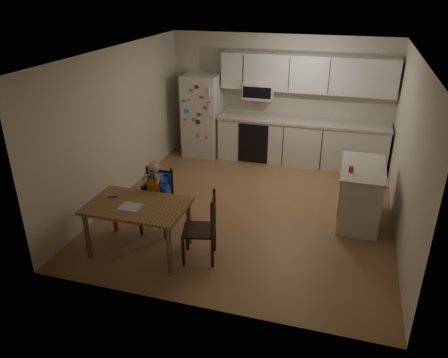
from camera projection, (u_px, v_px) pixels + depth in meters
room at (258, 127)px, 7.11m from camera, size 4.52×5.01×2.51m
refrigerator at (202, 115)px, 9.14m from camera, size 0.72×0.70×1.70m
kitchen_run at (301, 121)px, 8.67m from camera, size 3.37×0.62×2.15m
kitchen_island at (360, 194)px, 6.68m from camera, size 0.64×1.22×0.90m
red_cup at (351, 169)px, 6.31m from camera, size 0.07×0.07×0.09m
dining_table at (138, 211)px, 5.85m from camera, size 1.33×0.86×0.71m
napkin at (130, 207)px, 5.74m from camera, size 0.28×0.24×0.01m
toddler_spoon at (112, 197)px, 6.00m from camera, size 0.12×0.06×0.02m
chair_booster at (157, 188)px, 6.37m from camera, size 0.43×0.43×1.10m
chair_side at (206, 224)px, 5.70m from camera, size 0.50×0.50×0.95m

